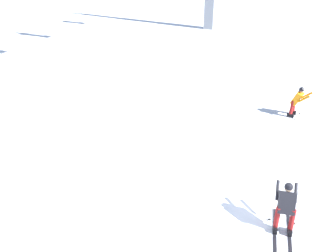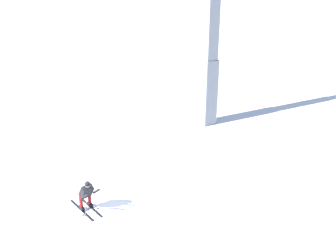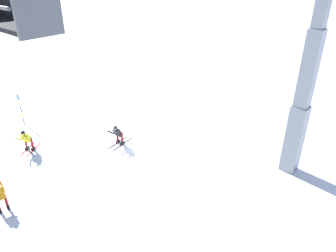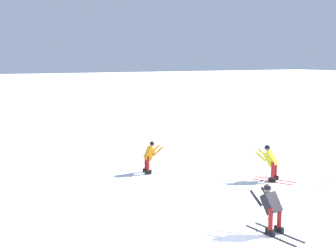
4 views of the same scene
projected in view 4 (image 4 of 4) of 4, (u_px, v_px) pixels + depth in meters
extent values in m
plane|color=white|center=(241.00, 228.00, 12.09)|extent=(260.00, 260.00, 0.00)
cube|color=black|center=(270.00, 235.00, 11.58)|extent=(1.75, 0.36, 0.01)
cube|color=black|center=(270.00, 233.00, 11.56)|extent=(0.29, 0.15, 0.16)
cylinder|color=maroon|center=(271.00, 219.00, 11.50)|extent=(0.13, 0.13, 0.62)
cube|color=black|center=(279.00, 232.00, 11.79)|extent=(1.75, 0.36, 0.01)
cube|color=black|center=(279.00, 229.00, 11.78)|extent=(0.29, 0.15, 0.16)
cylinder|color=maroon|center=(279.00, 216.00, 11.72)|extent=(0.13, 0.13, 0.62)
cube|color=black|center=(271.00, 203.00, 11.67)|extent=(0.58, 0.50, 0.62)
sphere|color=tan|center=(267.00, 189.00, 11.74)|extent=(0.20, 0.20, 0.20)
sphere|color=black|center=(267.00, 188.00, 11.73)|extent=(0.22, 0.22, 0.22)
cylinder|color=black|center=(256.00, 198.00, 11.80)|extent=(0.47, 0.15, 0.41)
cylinder|color=gray|center=(254.00, 217.00, 11.89)|extent=(0.45, 0.21, 1.04)
cylinder|color=black|center=(257.00, 231.00, 11.77)|extent=(0.07, 0.07, 0.01)
cylinder|color=black|center=(267.00, 195.00, 12.07)|extent=(0.47, 0.15, 0.41)
cylinder|color=gray|center=(267.00, 213.00, 12.21)|extent=(0.49, 0.07, 1.04)
cylinder|color=black|center=(272.00, 226.00, 12.15)|extent=(0.07, 0.07, 0.01)
cube|color=white|center=(146.00, 172.00, 18.03)|extent=(0.34, 1.55, 0.01)
cube|color=black|center=(146.00, 170.00, 18.02)|extent=(0.15, 0.29, 0.16)
cylinder|color=maroon|center=(146.00, 161.00, 17.95)|extent=(0.13, 0.13, 0.60)
cube|color=white|center=(148.00, 174.00, 17.71)|extent=(0.34, 1.55, 0.01)
cube|color=black|center=(148.00, 172.00, 17.70)|extent=(0.15, 0.29, 0.16)
cylinder|color=maroon|center=(148.00, 163.00, 17.64)|extent=(0.13, 0.13, 0.60)
cube|color=orange|center=(150.00, 153.00, 17.77)|extent=(0.49, 0.53, 0.61)
sphere|color=#997051|center=(152.00, 144.00, 17.74)|extent=(0.20, 0.20, 0.20)
sphere|color=black|center=(152.00, 144.00, 17.74)|extent=(0.22, 0.22, 0.22)
cylinder|color=orange|center=(155.00, 149.00, 18.06)|extent=(0.16, 0.46, 0.40)
cylinder|color=gray|center=(155.00, 162.00, 18.20)|extent=(0.06, 0.47, 1.03)
cylinder|color=black|center=(151.00, 170.00, 18.25)|extent=(0.07, 0.07, 0.01)
cylinder|color=orange|center=(158.00, 151.00, 17.63)|extent=(0.16, 0.46, 0.40)
cylinder|color=gray|center=(159.00, 165.00, 17.68)|extent=(0.21, 0.43, 1.03)
cylinder|color=black|center=(155.00, 174.00, 17.64)|extent=(0.07, 0.07, 0.01)
cube|color=red|center=(272.00, 182.00, 16.60)|extent=(1.45, 0.96, 0.01)
cube|color=black|center=(272.00, 180.00, 16.58)|extent=(0.30, 0.24, 0.16)
cylinder|color=maroon|center=(273.00, 170.00, 16.52)|extent=(0.13, 0.13, 0.64)
cube|color=red|center=(275.00, 179.00, 16.93)|extent=(1.45, 0.96, 0.01)
cube|color=black|center=(275.00, 177.00, 16.92)|extent=(0.30, 0.24, 0.16)
cylinder|color=maroon|center=(275.00, 168.00, 16.86)|extent=(0.13, 0.13, 0.64)
cube|color=gold|center=(271.00, 158.00, 16.70)|extent=(0.67, 0.64, 0.64)
sphere|color=tan|center=(267.00, 149.00, 16.72)|extent=(0.21, 0.21, 0.21)
sphere|color=black|center=(267.00, 148.00, 16.71)|extent=(0.23, 0.23, 0.23)
cylinder|color=gold|center=(260.00, 156.00, 16.67)|extent=(0.45, 0.33, 0.42)
cylinder|color=gray|center=(258.00, 170.00, 16.74)|extent=(0.35, 0.37, 1.10)
cylinder|color=black|center=(262.00, 180.00, 16.67)|extent=(0.07, 0.07, 0.01)
cylinder|color=gold|center=(264.00, 154.00, 17.06)|extent=(0.45, 0.33, 0.42)
cylinder|color=gray|center=(263.00, 167.00, 17.21)|extent=(0.47, 0.17, 1.10)
cylinder|color=black|center=(267.00, 176.00, 17.22)|extent=(0.07, 0.07, 0.01)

